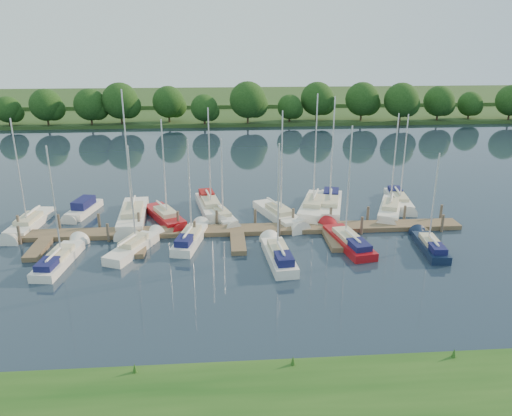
{
  "coord_description": "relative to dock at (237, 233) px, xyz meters",
  "views": [
    {
      "loc": [
        -1.35,
        -32.72,
        16.49
      ],
      "look_at": [
        1.71,
        8.0,
        2.2
      ],
      "focal_mm": 35.0,
      "sensor_mm": 36.0,
      "label": 1
    }
  ],
  "objects": [
    {
      "name": "distant_hill",
      "position": [
        0.0,
        92.69,
        0.5
      ],
      "size": [
        220.0,
        40.0,
        1.4
      ],
      "primitive_type": "cube",
      "color": "#334B21",
      "rests_on": "ground"
    },
    {
      "name": "sailboat_n_4",
      "position": [
        -2.38,
        6.51,
        0.14
      ],
      "size": [
        3.12,
        8.27,
        10.6
      ],
      "rotation": [
        0.0,
        0.0,
        3.32
      ],
      "color": "white",
      "rests_on": "ground"
    },
    {
      "name": "sailboat_n_6",
      "position": [
        4.15,
        3.71,
        0.08
      ],
      "size": [
        4.27,
        8.2,
        10.6
      ],
      "rotation": [
        0.0,
        0.0,
        3.5
      ],
      "color": "white",
      "rests_on": "ground"
    },
    {
      "name": "sailboat_s_1",
      "position": [
        -8.34,
        -2.78,
        0.08
      ],
      "size": [
        3.83,
        6.74,
        9.0
      ],
      "rotation": [
        0.0,
        0.0,
        -0.41
      ],
      "color": "white",
      "rests_on": "ground"
    },
    {
      "name": "sailboat_s_0",
      "position": [
        -13.64,
        -4.62,
        0.11
      ],
      "size": [
        2.47,
        7.4,
        9.36
      ],
      "rotation": [
        0.0,
        0.0,
        -0.12
      ],
      "color": "white",
      "rests_on": "ground"
    },
    {
      "name": "sailboat_n_3",
      "position": [
        -6.45,
        3.99,
        0.08
      ],
      "size": [
        4.59,
        7.47,
        9.9
      ],
      "rotation": [
        0.0,
        0.0,
        3.6
      ],
      "color": "maroon",
      "rests_on": "ground"
    },
    {
      "name": "sailboat_s_3",
      "position": [
        2.99,
        -5.43,
        0.14
      ],
      "size": [
        2.24,
        7.31,
        9.52
      ],
      "rotation": [
        0.0,
        0.0,
        0.09
      ],
      "color": "white",
      "rests_on": "ground"
    },
    {
      "name": "sailboat_n_8",
      "position": [
        9.46,
        6.11,
        0.12
      ],
      "size": [
        4.07,
        9.13,
        11.47
      ],
      "rotation": [
        0.0,
        0.0,
        2.88
      ],
      "color": "white",
      "rests_on": "ground"
    },
    {
      "name": "ground",
      "position": [
        0.0,
        -7.31,
        -0.2
      ],
      "size": [
        260.0,
        260.0,
        0.0
      ],
      "primitive_type": "plane",
      "color": "#182030",
      "rests_on": "ground"
    },
    {
      "name": "sailboat_n_5",
      "position": [
        -1.23,
        3.89,
        0.07
      ],
      "size": [
        3.06,
        6.26,
        8.07
      ],
      "rotation": [
        0.0,
        0.0,
        3.46
      ],
      "color": "white",
      "rests_on": "ground"
    },
    {
      "name": "sailboat_s_2",
      "position": [
        -3.93,
        -1.43,
        0.13
      ],
      "size": [
        2.88,
        7.01,
        9.05
      ],
      "rotation": [
        0.0,
        0.0,
        -0.22
      ],
      "color": "white",
      "rests_on": "ground"
    },
    {
      "name": "sailboat_n_9",
      "position": [
        15.0,
        4.35,
        0.08
      ],
      "size": [
        4.34,
        7.74,
        10.12
      ],
      "rotation": [
        0.0,
        0.0,
        2.74
      ],
      "color": "white",
      "rests_on": "ground"
    },
    {
      "name": "mooring_pilings",
      "position": [
        0.0,
        1.13,
        0.4
      ],
      "size": [
        38.24,
        2.84,
        2.0
      ],
      "color": "#473D33",
      "rests_on": "ground"
    },
    {
      "name": "far_shore",
      "position": [
        0.0,
        67.69,
        0.1
      ],
      "size": [
        180.0,
        30.0,
        0.6
      ],
      "primitive_type": "cube",
      "color": "#23431A",
      "rests_on": "ground"
    },
    {
      "name": "sailboat_n_2",
      "position": [
        -9.56,
        4.34,
        0.08
      ],
      "size": [
        2.89,
        9.91,
        12.5
      ],
      "rotation": [
        0.0,
        0.0,
        3.21
      ],
      "color": "white",
      "rests_on": "ground"
    },
    {
      "name": "dock",
      "position": [
        0.0,
        0.0,
        0.0
      ],
      "size": [
        40.0,
        6.0,
        0.4
      ],
      "color": "brown",
      "rests_on": "ground"
    },
    {
      "name": "treeline",
      "position": [
        -1.22,
        54.99,
        3.99
      ],
      "size": [
        147.31,
        10.11,
        8.28
      ],
      "color": "#38281C",
      "rests_on": "ground"
    },
    {
      "name": "motorboat",
      "position": [
        -14.63,
        6.61,
        0.16
      ],
      "size": [
        2.66,
        5.79,
        1.79
      ],
      "rotation": [
        0.0,
        0.0,
        2.92
      ],
      "color": "white",
      "rests_on": "ground"
    },
    {
      "name": "sailboat_n_0",
      "position": [
        -18.61,
        3.16,
        0.07
      ],
      "size": [
        2.52,
        8.1,
        10.24
      ],
      "rotation": [
        0.0,
        0.0,
        3.05
      ],
      "color": "white",
      "rests_on": "ground"
    },
    {
      "name": "sailboat_n_10",
      "position": [
        16.93,
        7.27,
        0.11
      ],
      "size": [
        2.57,
        7.6,
        9.53
      ],
      "rotation": [
        0.0,
        0.0,
        3.02
      ],
      "color": "white",
      "rests_on": "ground"
    },
    {
      "name": "sailboat_n_7",
      "position": [
        7.78,
        5.81,
        0.08
      ],
      "size": [
        4.6,
        9.29,
        11.8
      ],
      "rotation": [
        0.0,
        0.0,
        2.82
      ],
      "color": "white",
      "rests_on": "ground"
    },
    {
      "name": "sailboat_s_4",
      "position": [
        9.02,
        -2.7,
        0.11
      ],
      "size": [
        3.05,
        8.11,
        10.16
      ],
      "rotation": [
        0.0,
        0.0,
        0.17
      ],
      "color": "maroon",
      "rests_on": "ground"
    },
    {
      "name": "sailboat_s_5",
      "position": [
        15.36,
        -4.36,
        0.12
      ],
      "size": [
        1.96,
        6.4,
        8.26
      ],
      "rotation": [
        0.0,
        0.0,
        -0.09
      ],
      "color": "#0F1A33",
      "rests_on": "ground"
    }
  ]
}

